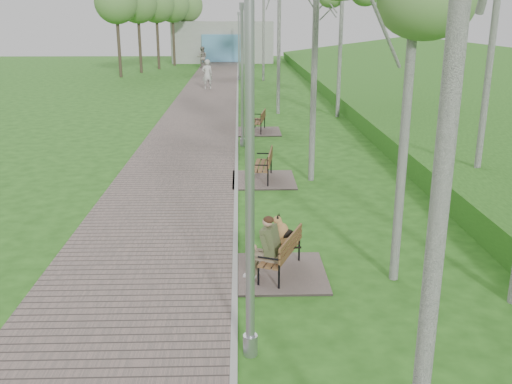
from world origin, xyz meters
TOP-DOWN VIEW (x-y plane):
  - ground at (0.00, 0.00)m, footprint 120.00×120.00m
  - walkway at (-1.75, 21.50)m, footprint 3.50×67.00m
  - kerb at (0.00, 21.50)m, footprint 0.10×67.00m
  - embankment at (12.00, 20.00)m, footprint 14.00×70.00m
  - building_north at (-1.50, 50.97)m, footprint 10.00×5.20m
  - bench_main at (0.77, 0.58)m, footprint 1.60×1.78m
  - bench_second at (0.75, 6.82)m, footprint 1.78×1.98m
  - bench_third at (0.85, 13.97)m, footprint 1.74×1.93m
  - lamp_post_near at (0.23, -1.96)m, footprint 0.20×0.20m
  - lamp_post_second at (0.22, 11.37)m, footprint 0.19×0.19m
  - lamp_post_third at (0.11, 33.84)m, footprint 0.19×0.19m
  - lamp_post_far at (0.32, 45.33)m, footprint 0.18×0.18m
  - pedestrian_near at (-1.92, 28.01)m, footprint 0.80×0.65m
  - pedestrian_far at (-3.20, 43.75)m, footprint 0.94×0.74m

SIDE VIEW (x-z plane):
  - ground at x=0.00m, z-range 0.00..0.00m
  - embankment at x=12.00m, z-range -0.80..0.80m
  - walkway at x=-1.75m, z-range 0.00..0.04m
  - kerb at x=0.00m, z-range 0.00..0.05m
  - bench_third at x=0.85m, z-range -0.34..0.73m
  - bench_second at x=0.75m, z-range -0.34..0.75m
  - bench_main at x=0.77m, z-range -0.31..1.09m
  - pedestrian_near at x=-1.92m, z-range 0.00..1.89m
  - pedestrian_far at x=-3.20m, z-range 0.00..1.90m
  - building_north at x=-1.50m, z-range -0.01..3.99m
  - lamp_post_far at x=0.32m, z-range -0.15..4.56m
  - lamp_post_third at x=0.11m, z-range -0.16..4.64m
  - lamp_post_second at x=0.22m, z-range -0.16..4.79m
  - lamp_post_near at x=0.23m, z-range -0.17..5.08m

